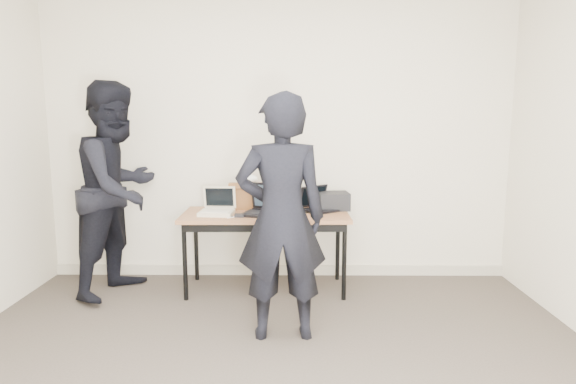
{
  "coord_description": "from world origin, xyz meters",
  "views": [
    {
      "loc": [
        0.14,
        -2.44,
        1.59
      ],
      "look_at": [
        0.1,
        1.6,
        0.95
      ],
      "focal_mm": 30.0,
      "sensor_mm": 36.0,
      "label": 1
    }
  ],
  "objects_px": {
    "laptop_center": "(265,207)",
    "laptop_right": "(319,205)",
    "person_typist": "(281,218)",
    "equipment_box": "(333,201)",
    "leather_satchel": "(248,195)",
    "laptop_beige": "(217,209)",
    "person_observer": "(118,189)",
    "desk": "(266,220)"
  },
  "relations": [
    {
      "from": "laptop_center",
      "to": "laptop_right",
      "type": "height_order",
      "value": "laptop_center"
    },
    {
      "from": "laptop_right",
      "to": "person_typist",
      "type": "distance_m",
      "value": 1.14
    },
    {
      "from": "laptop_center",
      "to": "equipment_box",
      "type": "xyz_separation_m",
      "value": [
        0.63,
        0.22,
        0.02
      ]
    },
    {
      "from": "laptop_right",
      "to": "leather_satchel",
      "type": "height_order",
      "value": "leather_satchel"
    },
    {
      "from": "laptop_center",
      "to": "person_typist",
      "type": "bearing_deg",
      "value": -61.94
    },
    {
      "from": "laptop_center",
      "to": "equipment_box",
      "type": "height_order",
      "value": "laptop_center"
    },
    {
      "from": "laptop_beige",
      "to": "person_observer",
      "type": "bearing_deg",
      "value": -175.1
    },
    {
      "from": "leather_satchel",
      "to": "equipment_box",
      "type": "bearing_deg",
      "value": -8.19
    },
    {
      "from": "laptop_right",
      "to": "equipment_box",
      "type": "xyz_separation_m",
      "value": [
        0.14,
        0.05,
        0.03
      ]
    },
    {
      "from": "person_observer",
      "to": "laptop_right",
      "type": "bearing_deg",
      "value": -64.52
    },
    {
      "from": "leather_satchel",
      "to": "equipment_box",
      "type": "xyz_separation_m",
      "value": [
        0.81,
        -0.04,
        -0.05
      ]
    },
    {
      "from": "laptop_beige",
      "to": "equipment_box",
      "type": "distance_m",
      "value": 1.08
    },
    {
      "from": "desk",
      "to": "laptop_beige",
      "type": "distance_m",
      "value": 0.45
    },
    {
      "from": "laptop_center",
      "to": "person_observer",
      "type": "xyz_separation_m",
      "value": [
        -1.31,
        -0.01,
        0.17
      ]
    },
    {
      "from": "laptop_right",
      "to": "leather_satchel",
      "type": "bearing_deg",
      "value": 135.12
    },
    {
      "from": "laptop_beige",
      "to": "laptop_right",
      "type": "distance_m",
      "value": 0.94
    },
    {
      "from": "laptop_beige",
      "to": "person_observer",
      "type": "relative_size",
      "value": 0.17
    },
    {
      "from": "desk",
      "to": "person_typist",
      "type": "relative_size",
      "value": 0.86
    },
    {
      "from": "desk",
      "to": "laptop_center",
      "type": "xyz_separation_m",
      "value": [
        0.0,
        -0.03,
        0.12
      ]
    },
    {
      "from": "laptop_beige",
      "to": "laptop_right",
      "type": "xyz_separation_m",
      "value": [
        0.92,
        0.17,
        0.0
      ]
    },
    {
      "from": "laptop_right",
      "to": "person_observer",
      "type": "relative_size",
      "value": 0.22
    },
    {
      "from": "leather_satchel",
      "to": "person_observer",
      "type": "distance_m",
      "value": 1.17
    },
    {
      "from": "laptop_beige",
      "to": "person_typist",
      "type": "height_order",
      "value": "person_typist"
    },
    {
      "from": "person_typist",
      "to": "laptop_right",
      "type": "bearing_deg",
      "value": -111.59
    },
    {
      "from": "desk",
      "to": "laptop_right",
      "type": "height_order",
      "value": "laptop_right"
    },
    {
      "from": "equipment_box",
      "to": "person_typist",
      "type": "bearing_deg",
      "value": -112.31
    },
    {
      "from": "desk",
      "to": "person_observer",
      "type": "distance_m",
      "value": 1.34
    },
    {
      "from": "laptop_beige",
      "to": "leather_satchel",
      "type": "bearing_deg",
      "value": 49.41
    },
    {
      "from": "laptop_center",
      "to": "leather_satchel",
      "type": "relative_size",
      "value": 1.17
    },
    {
      "from": "leather_satchel",
      "to": "laptop_beige",
      "type": "bearing_deg",
      "value": -140.08
    },
    {
      "from": "person_typist",
      "to": "laptop_center",
      "type": "bearing_deg",
      "value": -84.62
    },
    {
      "from": "leather_satchel",
      "to": "desk",
      "type": "bearing_deg",
      "value": -57.41
    },
    {
      "from": "laptop_beige",
      "to": "equipment_box",
      "type": "height_order",
      "value": "laptop_beige"
    },
    {
      "from": "laptop_beige",
      "to": "person_observer",
      "type": "xyz_separation_m",
      "value": [
        -0.88,
        -0.02,
        0.18
      ]
    },
    {
      "from": "laptop_beige",
      "to": "laptop_right",
      "type": "bearing_deg",
      "value": 14.31
    },
    {
      "from": "laptop_center",
      "to": "equipment_box",
      "type": "relative_size",
      "value": 1.56
    },
    {
      "from": "laptop_center",
      "to": "equipment_box",
      "type": "bearing_deg",
      "value": 37.6
    },
    {
      "from": "person_observer",
      "to": "desk",
      "type": "bearing_deg",
      "value": -68.44
    },
    {
      "from": "laptop_right",
      "to": "person_observer",
      "type": "xyz_separation_m",
      "value": [
        -1.8,
        -0.19,
        0.18
      ]
    },
    {
      "from": "laptop_beige",
      "to": "leather_satchel",
      "type": "xyz_separation_m",
      "value": [
        0.25,
        0.26,
        0.08
      ]
    },
    {
      "from": "laptop_beige",
      "to": "laptop_center",
      "type": "distance_m",
      "value": 0.43
    },
    {
      "from": "desk",
      "to": "equipment_box",
      "type": "height_order",
      "value": "equipment_box"
    }
  ]
}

